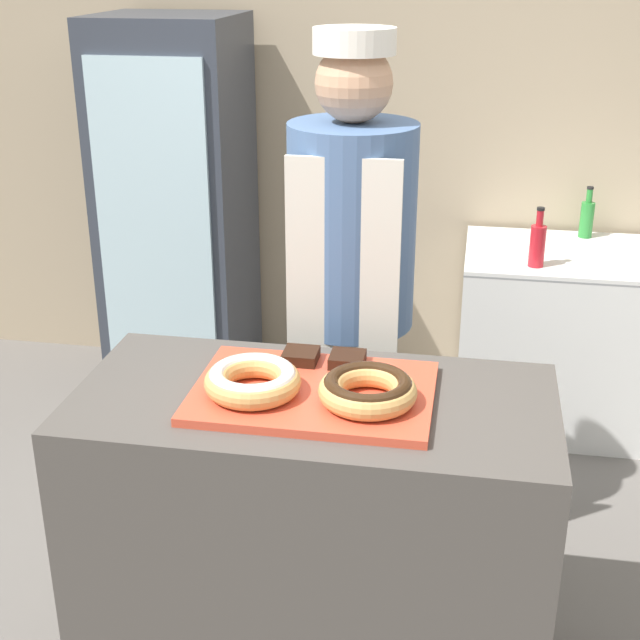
{
  "coord_description": "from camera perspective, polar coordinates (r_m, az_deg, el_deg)",
  "views": [
    {
      "loc": [
        0.39,
        -2.07,
        2.01
      ],
      "look_at": [
        0.0,
        0.1,
        1.09
      ],
      "focal_mm": 50.0,
      "sensor_mm": 36.0,
      "label": 1
    }
  ],
  "objects": [
    {
      "name": "donut_light_glaze",
      "position": [
        2.33,
        -4.33,
        -3.82
      ],
      "size": [
        0.25,
        0.25,
        0.07
      ],
      "color": "tan",
      "rests_on": "serving_tray"
    },
    {
      "name": "donut_chocolate_glaze",
      "position": [
        2.28,
        3.07,
        -4.43
      ],
      "size": [
        0.25,
        0.25,
        0.07
      ],
      "color": "tan",
      "rests_on": "serving_tray"
    },
    {
      "name": "beverage_fridge",
      "position": [
        4.18,
        -9.09,
        6.65
      ],
      "size": [
        0.61,
        0.63,
        1.76
      ],
      "color": "#333842",
      "rests_on": "ground_plane"
    },
    {
      "name": "bottle_green",
      "position": [
        4.23,
        16.71,
        6.29
      ],
      "size": [
        0.06,
        0.06,
        0.23
      ],
      "color": "#2D8C38",
      "rests_on": "chest_freezer"
    },
    {
      "name": "serving_tray",
      "position": [
        2.37,
        -0.43,
        -4.68
      ],
      "size": [
        0.63,
        0.45,
        0.02
      ],
      "color": "#D84C33",
      "rests_on": "display_counter"
    },
    {
      "name": "brownie_back_right",
      "position": [
        2.49,
        1.76,
        -2.54
      ],
      "size": [
        0.1,
        0.1,
        0.03
      ],
      "color": "black",
      "rests_on": "serving_tray"
    },
    {
      "name": "brownie_back_left",
      "position": [
        2.51,
        -1.24,
        -2.31
      ],
      "size": [
        0.1,
        0.1,
        0.03
      ],
      "color": "black",
      "rests_on": "serving_tray"
    },
    {
      "name": "display_counter",
      "position": [
        2.61,
        -0.4,
        -13.86
      ],
      "size": [
        1.29,
        0.64,
        0.91
      ],
      "color": "#4C4742",
      "rests_on": "ground_plane"
    },
    {
      "name": "bottle_red",
      "position": [
        3.77,
        13.75,
        4.77
      ],
      "size": [
        0.06,
        0.06,
        0.25
      ],
      "color": "red",
      "rests_on": "chest_freezer"
    },
    {
      "name": "baker_person",
      "position": [
        2.92,
        1.97,
        1.27
      ],
      "size": [
        0.41,
        0.41,
        1.8
      ],
      "color": "#4C4C51",
      "rests_on": "ground_plane"
    },
    {
      "name": "chest_freezer",
      "position": [
        4.15,
        15.84,
        -1.07
      ],
      "size": [
        0.99,
        0.67,
        0.8
      ],
      "color": "white",
      "rests_on": "ground_plane"
    },
    {
      "name": "wall_back",
      "position": [
        4.27,
        4.98,
        13.59
      ],
      "size": [
        8.0,
        0.06,
        2.7
      ],
      "color": "tan",
      "rests_on": "ground_plane"
    }
  ]
}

